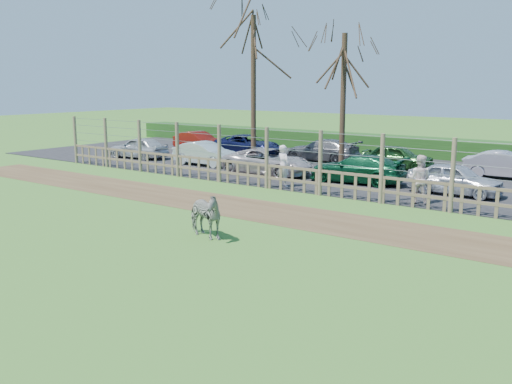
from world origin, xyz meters
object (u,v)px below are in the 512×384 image
Objects in this scene: car_1 at (205,154)px; car_11 at (506,165)px; tree_left at (253,55)px; tree_mid at (344,69)px; visitor_a at (283,166)px; car_3 at (357,169)px; car_10 at (397,157)px; zebra at (203,215)px; car_2 at (267,162)px; car_7 at (199,141)px; car_0 at (139,148)px; car_4 at (455,179)px; visitor_b at (419,179)px; car_9 at (322,150)px; car_8 at (248,145)px.

car_11 is (13.57, 4.79, 0.00)m from car_1.
tree_mid is (4.50, 1.00, -0.75)m from tree_left.
visitor_a is 0.42× the size of car_3.
car_10 and car_11 have the same top height.
car_1 is 0.88× the size of car_3.
car_10 is at bearing 15.57° from zebra.
visitor_a reaches higher than car_2.
car_11 is at bearing 129.87° from car_3.
car_2 is 1.19× the size of car_7.
tree_mid reaches higher than car_7.
car_0 is at bearing -177.94° from car_7.
car_2 is 1.04× the size of car_3.
car_11 is at bearing -5.97° from car_4.
visitor_b reaches higher than car_7.
car_0 is 0.85× the size of car_9.
car_2 is at bearing -40.03° from tree_left.
visitor_a is 0.40× the size of car_8.
tree_left is 1.82× the size of car_2.
visitor_b is 0.47× the size of car_7.
car_7 is at bearing -21.89° from visitor_a.
car_8 is 1.04× the size of car_9.
car_3 and car_4 have the same top height.
car_10 is (13.41, 4.73, 0.00)m from car_0.
car_11 is at bearing -121.62° from visitor_a.
car_9 is at bearing 61.39° from car_4.
car_11 is at bearing 86.17° from car_9.
car_8 is 1.19× the size of car_11.
visitor_b is at bearing 44.63° from car_9.
car_7 is (-13.59, 14.93, -0.02)m from zebra.
visitor_b is 0.47× the size of car_1.
car_4 is (8.56, 0.33, 0.00)m from car_2.
car_2 and car_3 have the same top height.
zebra is 11.03m from car_2.
car_2 is at bearing -0.61° from car_9.
tree_left is at bearing -29.98° from car_9.
car_8 is at bearing -35.91° from visitor_b.
car_9 is at bearing 83.22° from car_11.
tree_mid is 3.96× the size of visitor_b.
car_7 is at bearing 85.79° from car_10.
car_2 and car_4 have the same top height.
car_1 is (-6.65, 2.73, -0.26)m from visitor_a.
tree_left is 7.59m from visitor_a.
car_0 is 0.82× the size of car_8.
car_9 is at bearing 133.91° from tree_mid.
zebra is at bearing 46.87° from car_0.
car_9 is (-5.04, 15.42, -0.02)m from zebra.
car_0 is 13.55m from car_3.
visitor_a reaches higher than car_1.
car_0 is at bearing -169.11° from tree_left.
car_8 is at bearing 72.32° from car_4.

